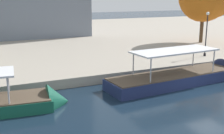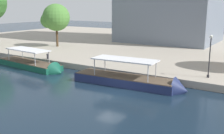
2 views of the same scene
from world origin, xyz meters
The scene contains 4 objects.
ground_plane centered at (0.00, 0.00, 0.00)m, with size 220.00×220.00×0.00m, color #142333.
dock_promenade centered at (0.00, 33.83, 0.41)m, with size 120.00×55.00×0.81m, color #A39989.
tour_boat_2 centered at (0.42, 3.75, 0.41)m, with size 13.16×3.74×4.00m.
lamp_post centered at (7.27, 8.76, 3.55)m, with size 0.36×0.36×4.79m.
Camera 1 is at (-15.01, -15.19, 7.22)m, focal length 46.23 mm.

